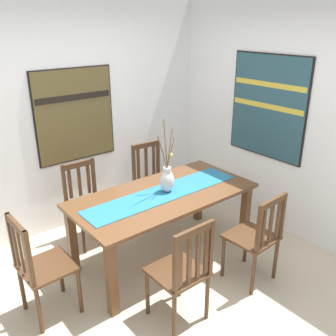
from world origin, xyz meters
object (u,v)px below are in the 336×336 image
object	(u,v)px
dining_table	(164,203)
centerpiece_vase	(167,179)
chair_3	(182,271)
painting_on_side_wall	(268,107)
chair_1	(86,201)
chair_4	(256,237)
chair_0	(152,181)
chair_2	(40,266)
painting_on_back_wall	(75,115)

from	to	relation	value
dining_table	centerpiece_vase	xyz separation A→B (m)	(0.05, 0.01, 0.25)
chair_3	painting_on_side_wall	xyz separation A→B (m)	(1.93, 0.72, 0.95)
chair_1	chair_4	xyz separation A→B (m)	(0.90, -1.68, 0.01)
chair_0	chair_4	bearing A→B (deg)	-89.89
centerpiece_vase	chair_1	world-z (taller)	centerpiece_vase
centerpiece_vase	painting_on_side_wall	bearing A→B (deg)	-3.44
chair_0	chair_1	size ratio (longest dim) A/B	1.06
chair_3	painting_on_side_wall	bearing A→B (deg)	20.63
chair_3	centerpiece_vase	bearing A→B (deg)	58.45
chair_4	centerpiece_vase	bearing A→B (deg)	114.89
chair_3	painting_on_side_wall	distance (m)	2.27
chair_0	chair_4	distance (m)	1.64
painting_on_side_wall	centerpiece_vase	bearing A→B (deg)	176.56
chair_3	chair_4	distance (m)	0.89
chair_0	chair_2	size ratio (longest dim) A/B	1.00
chair_2	painting_on_side_wall	size ratio (longest dim) A/B	0.81
centerpiece_vase	chair_4	bearing A→B (deg)	-65.11
painting_on_back_wall	chair_0	bearing A→B (deg)	-33.75
chair_0	chair_2	xyz separation A→B (m)	(-1.75, -0.81, -0.00)
dining_table	chair_0	xyz separation A→B (m)	(0.44, 0.80, -0.16)
dining_table	chair_4	world-z (taller)	chair_4
chair_3	dining_table	bearing A→B (deg)	61.07
dining_table	chair_2	size ratio (longest dim) A/B	1.93
dining_table	chair_3	world-z (taller)	chair_3
chair_3	chair_4	world-z (taller)	chair_3
centerpiece_vase	chair_2	world-z (taller)	centerpiece_vase
chair_0	chair_3	distance (m)	1.83
centerpiece_vase	dining_table	bearing A→B (deg)	-173.46
chair_2	painting_on_back_wall	size ratio (longest dim) A/B	0.90
painting_on_back_wall	chair_3	bearing A→B (deg)	-94.39
centerpiece_vase	chair_2	bearing A→B (deg)	-179.36
painting_on_back_wall	dining_table	bearing A→B (deg)	-77.49
centerpiece_vase	painting_on_back_wall	size ratio (longest dim) A/B	0.70
chair_3	painting_on_back_wall	bearing A→B (deg)	85.61
centerpiece_vase	chair_4	xyz separation A→B (m)	(0.39, -0.85, -0.41)
chair_2	chair_4	world-z (taller)	chair_2
chair_2	dining_table	bearing A→B (deg)	0.40
chair_1	painting_on_side_wall	distance (m)	2.35
chair_3	chair_2	bearing A→B (deg)	137.38
dining_table	centerpiece_vase	world-z (taller)	centerpiece_vase
chair_4	painting_on_back_wall	size ratio (longest dim) A/B	0.87
centerpiece_vase	chair_0	distance (m)	0.97
chair_0	chair_1	bearing A→B (deg)	177.36
chair_2	chair_3	xyz separation A→B (m)	(0.86, -0.80, 0.01)
chair_0	centerpiece_vase	bearing A→B (deg)	-116.34
dining_table	painting_on_back_wall	bearing A→B (deg)	102.51
painting_on_back_wall	chair_1	bearing A→B (deg)	-110.29
chair_3	chair_1	bearing A→B (deg)	90.16
centerpiece_vase	painting_on_side_wall	world-z (taller)	painting_on_side_wall
chair_0	chair_3	size ratio (longest dim) A/B	1.00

